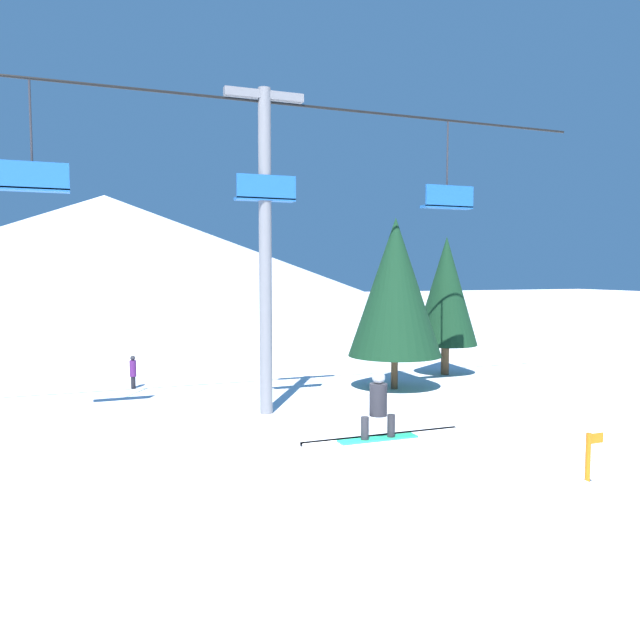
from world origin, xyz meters
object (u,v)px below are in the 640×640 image
snow_ramp (432,509)px  snowboarder (378,406)px  pine_tree_near (395,287)px  distant_skier (133,371)px  trail_marker (589,461)px

snow_ramp → snowboarder: size_ratio=2.43×
snow_ramp → pine_tree_near: (5.85, 12.27, 3.02)m
pine_tree_near → distant_skier: bearing=158.5°
trail_marker → snow_ramp: bearing=-164.4°
snow_ramp → snowboarder: snowboarder is taller
pine_tree_near → trail_marker: size_ratio=5.13×
snowboarder → distant_skier: (-2.93, 14.42, -1.39)m
distant_skier → pine_tree_near: bearing=-21.5°
pine_tree_near → trail_marker: bearing=-98.4°
snowboarder → distant_skier: snowboarder is taller
snow_ramp → snowboarder: 1.93m
trail_marker → distant_skier: (-7.37, 14.64, 0.00)m
pine_tree_near → distant_skier: pine_tree_near is taller
snow_ramp → distant_skier: 16.13m
pine_tree_near → trail_marker: pine_tree_near is taller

